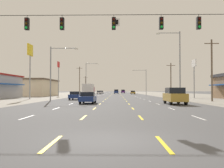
% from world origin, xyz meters
% --- Properties ---
extents(ground_plane, '(572.00, 572.00, 0.00)m').
position_xyz_m(ground_plane, '(0.00, 66.00, 0.00)').
color(ground_plane, '#4C4C4F').
extents(lot_apron_left, '(28.00, 440.00, 0.01)m').
position_xyz_m(lot_apron_left, '(-24.75, 66.00, 0.00)').
color(lot_apron_left, gray).
rests_on(lot_apron_left, ground).
extents(lot_apron_right, '(28.00, 440.00, 0.01)m').
position_xyz_m(lot_apron_right, '(24.75, 66.00, 0.00)').
color(lot_apron_right, gray).
rests_on(lot_apron_right, ground).
extents(lane_markings, '(10.64, 227.60, 0.01)m').
position_xyz_m(lane_markings, '(0.00, 104.50, 0.01)').
color(lane_markings, white).
rests_on(lane_markings, ground).
extents(signal_span_wire, '(26.93, 0.53, 8.77)m').
position_xyz_m(signal_span_wire, '(-0.02, 10.74, 5.17)').
color(signal_span_wire, brown).
rests_on(signal_span_wire, ground).
extents(suv_far_right_nearest, '(1.98, 4.90, 1.98)m').
position_xyz_m(suv_far_right_nearest, '(7.18, 21.52, 1.03)').
color(suv_far_right_nearest, '#B28C33').
rests_on(suv_far_right_nearest, ground).
extents(sedan_inner_left_near, '(1.80, 4.50, 1.46)m').
position_xyz_m(sedan_inner_left_near, '(-3.34, 23.08, 0.76)').
color(sedan_inner_left_near, navy).
rests_on(sedan_inner_left_near, ground).
extents(sedan_far_left_mid, '(1.80, 4.50, 1.46)m').
position_xyz_m(sedan_far_left_mid, '(-6.98, 35.55, 0.76)').
color(sedan_far_left_mid, navy).
rests_on(sedan_far_left_mid, ground).
extents(box_truck_far_left_midfar, '(2.40, 7.20, 3.23)m').
position_xyz_m(box_truck_far_left_midfar, '(-6.93, 55.44, 1.84)').
color(box_truck_far_left_midfar, maroon).
rests_on(box_truck_far_left_midfar, ground).
extents(sedan_far_right_far, '(1.80, 4.50, 1.46)m').
position_xyz_m(sedan_far_right_far, '(6.87, 95.05, 0.76)').
color(sedan_far_right_far, '#B28C33').
rests_on(sedan_far_right_far, ground).
extents(sedan_far_left_farther, '(1.80, 4.50, 1.46)m').
position_xyz_m(sedan_far_left_farther, '(-7.16, 96.29, 0.76)').
color(sedan_far_left_farther, silver).
rests_on(sedan_far_left_farther, ground).
extents(suv_center_turn_farthest, '(1.98, 4.90, 1.98)m').
position_xyz_m(suv_center_turn_farthest, '(-0.00, 106.37, 1.03)').
color(suv_center_turn_farthest, navy).
rests_on(suv_center_turn_farthest, ground).
extents(sedan_far_left_distant_a, '(1.80, 4.50, 1.46)m').
position_xyz_m(sedan_far_left_distant_a, '(-6.85, 106.63, 0.76)').
color(sedan_far_left_distant_a, silver).
rests_on(sedan_far_left_distant_a, ground).
extents(suv_inner_right_distant_b, '(1.98, 4.90, 1.98)m').
position_xyz_m(suv_inner_right_distant_b, '(3.67, 128.93, 1.03)').
color(suv_inner_right_distant_b, '#4C196B').
rests_on(suv_inner_right_distant_b, ground).
extents(storefront_left_row_2, '(13.57, 17.85, 4.92)m').
position_xyz_m(storefront_left_row_2, '(-25.56, 65.44, 2.47)').
color(storefront_left_row_2, beige).
rests_on(storefront_left_row_2, ground).
extents(pole_sign_left_row_1, '(0.24, 2.58, 10.44)m').
position_xyz_m(pole_sign_left_row_1, '(-16.29, 39.02, 8.16)').
color(pole_sign_left_row_1, gray).
rests_on(pole_sign_left_row_1, ground).
extents(pole_sign_left_row_2, '(0.24, 2.02, 10.09)m').
position_xyz_m(pole_sign_left_row_2, '(-16.97, 65.27, 7.55)').
color(pole_sign_left_row_2, gray).
rests_on(pole_sign_left_row_2, ground).
extents(pole_sign_right_row_1, '(0.24, 2.72, 8.39)m').
position_xyz_m(pole_sign_right_row_1, '(17.30, 47.02, 6.58)').
color(pole_sign_right_row_1, gray).
rests_on(pole_sign_right_row_1, ground).
extents(streetlight_left_row_0, '(4.40, 0.26, 8.55)m').
position_xyz_m(streetlight_left_row_0, '(-9.64, 30.80, 5.05)').
color(streetlight_left_row_0, gray).
rests_on(streetlight_left_row_0, ground).
extents(streetlight_right_row_0, '(3.78, 0.26, 10.89)m').
position_xyz_m(streetlight_right_row_0, '(9.82, 30.80, 6.19)').
color(streetlight_right_row_0, gray).
rests_on(streetlight_right_row_0, ground).
extents(streetlight_left_row_1, '(4.23, 0.26, 10.94)m').
position_xyz_m(streetlight_left_row_1, '(-9.76, 76.09, 6.27)').
color(streetlight_left_row_1, gray).
rests_on(streetlight_left_row_1, ground).
extents(streetlight_right_row_1, '(4.71, 0.26, 8.65)m').
position_xyz_m(streetlight_right_row_1, '(9.59, 76.09, 5.14)').
color(streetlight_right_row_1, gray).
rests_on(streetlight_right_row_1, ground).
extents(utility_pole_right_row_0, '(2.20, 0.26, 9.36)m').
position_xyz_m(utility_pole_right_row_0, '(14.67, 29.72, 4.88)').
color(utility_pole_right_row_0, brown).
rests_on(utility_pole_right_row_0, ground).
extents(utility_pole_right_row_1, '(2.20, 0.26, 8.52)m').
position_xyz_m(utility_pole_right_row_1, '(13.92, 55.00, 4.45)').
color(utility_pole_right_row_1, brown).
rests_on(utility_pole_right_row_1, ground).
extents(utility_pole_left_row_2, '(2.20, 0.26, 10.27)m').
position_xyz_m(utility_pole_left_row_2, '(-13.31, 82.48, 5.33)').
color(utility_pole_left_row_2, brown).
rests_on(utility_pole_left_row_2, ground).
extents(utility_pole_left_row_3, '(2.20, 0.26, 8.65)m').
position_xyz_m(utility_pole_left_row_3, '(-15.36, 115.98, 4.52)').
color(utility_pole_left_row_3, brown).
rests_on(utility_pole_left_row_3, ground).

